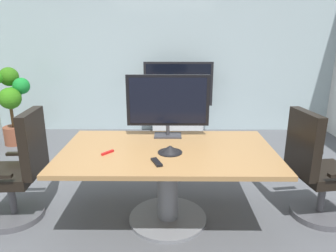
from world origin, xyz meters
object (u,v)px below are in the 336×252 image
(conference_table, at_px, (168,168))
(remote_control, at_px, (157,162))
(potted_plant, at_px, (10,98))
(office_chair_left, at_px, (19,176))
(tv_monitor, at_px, (168,102))
(conference_phone, at_px, (170,149))
(wall_display_unit, at_px, (178,111))
(office_chair_right, at_px, (316,175))

(conference_table, distance_m, remote_control, 0.38)
(conference_table, distance_m, potted_plant, 3.34)
(office_chair_left, distance_m, potted_plant, 2.43)
(tv_monitor, relative_size, remote_control, 4.94)
(conference_phone, bearing_deg, conference_table, 104.19)
(wall_display_unit, height_order, remote_control, wall_display_unit)
(conference_table, relative_size, wall_display_unit, 1.49)
(remote_control, bearing_deg, office_chair_right, -7.31)
(wall_display_unit, xyz_separation_m, potted_plant, (-2.71, -0.54, 0.34))
(tv_monitor, height_order, potted_plant, tv_monitor)
(office_chair_right, distance_m, wall_display_unit, 2.92)
(tv_monitor, bearing_deg, office_chair_right, -13.03)
(office_chair_left, bearing_deg, potted_plant, -155.46)
(tv_monitor, bearing_deg, wall_display_unit, 85.99)
(conference_table, relative_size, office_chair_left, 1.79)
(conference_table, bearing_deg, office_chair_right, 2.42)
(conference_table, distance_m, wall_display_unit, 2.70)
(wall_display_unit, distance_m, remote_control, 3.03)
(office_chair_left, xyz_separation_m, wall_display_unit, (1.59, 2.67, -0.01))
(conference_table, height_order, potted_plant, potted_plant)
(office_chair_right, bearing_deg, conference_table, 84.20)
(wall_display_unit, relative_size, conference_phone, 5.95)
(office_chair_right, relative_size, wall_display_unit, 0.83)
(tv_monitor, distance_m, wall_display_unit, 2.40)
(potted_plant, height_order, remote_control, potted_plant)
(tv_monitor, height_order, conference_phone, tv_monitor)
(conference_phone, distance_m, remote_control, 0.26)
(tv_monitor, xyz_separation_m, wall_display_unit, (0.16, 2.30, -0.66))
(office_chair_right, height_order, remote_control, office_chair_right)
(conference_phone, bearing_deg, tv_monitor, 92.88)
(wall_display_unit, bearing_deg, office_chair_right, -64.20)
(conference_phone, bearing_deg, office_chair_right, 5.85)
(office_chair_left, relative_size, tv_monitor, 1.30)
(tv_monitor, bearing_deg, remote_control, -96.96)
(office_chair_left, height_order, tv_monitor, tv_monitor)
(wall_display_unit, xyz_separation_m, remote_control, (-0.25, -3.01, 0.31))
(office_chair_left, distance_m, conference_phone, 1.49)
(conference_table, relative_size, office_chair_right, 1.79)
(remote_control, bearing_deg, office_chair_left, 144.55)
(office_chair_left, relative_size, office_chair_right, 1.00)
(office_chair_right, xyz_separation_m, remote_control, (-1.52, -0.38, 0.29))
(office_chair_right, relative_size, remote_control, 6.41)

